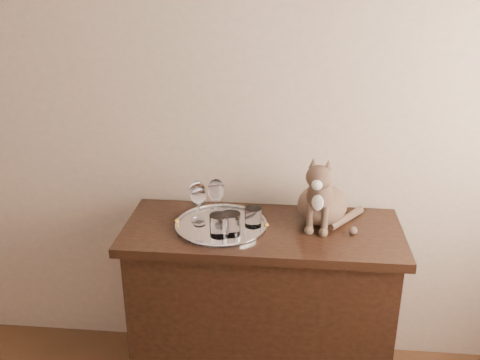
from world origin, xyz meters
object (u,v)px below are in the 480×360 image
object	(u,v)px
tumbler_a	(231,224)
tumbler_b	(219,225)
wine_glass_d	(216,201)
tray	(221,226)
wine_glass_b	(216,198)
cat	(323,187)
sideboard	(261,310)
wine_glass_c	(199,206)
tumbler_c	(253,217)
wine_glass_a	(197,201)

from	to	relation	value
tumbler_a	tumbler_b	xyz separation A→B (m)	(-0.05, -0.02, -0.00)
wine_glass_d	tumbler_b	size ratio (longest dim) A/B	2.19
tray	wine_glass_b	xyz separation A→B (m)	(-0.03, 0.09, 0.09)
wine_glass_b	tumbler_a	bearing A→B (deg)	-63.07
cat	tumbler_b	bearing A→B (deg)	-143.97
tray	cat	xyz separation A→B (m)	(0.43, 0.09, 0.16)
wine_glass_d	tumbler_a	distance (m)	0.14
sideboard	wine_glass_c	distance (m)	0.59
sideboard	wine_glass_b	world-z (taller)	wine_glass_b
tumbler_a	tumbler_b	bearing A→B (deg)	-159.21
sideboard	wine_glass_c	size ratio (longest dim) A/B	7.04
cat	tumbler_c	bearing A→B (deg)	-151.24
sideboard	wine_glass_d	distance (m)	0.57
sideboard	tumbler_c	bearing A→B (deg)	-178.83
wine_glass_a	tumbler_a	distance (m)	0.20
tray	wine_glass_d	size ratio (longest dim) A/B	1.97
sideboard	cat	distance (m)	0.65
sideboard	tumbler_a	distance (m)	0.50
wine_glass_b	cat	distance (m)	0.47
tumbler_a	wine_glass_d	bearing A→B (deg)	126.44
tumbler_c	tumbler_a	bearing A→B (deg)	-136.04
tumbler_b	cat	size ratio (longest dim) A/B	0.28
tumbler_c	cat	distance (m)	0.33
wine_glass_c	tumbler_a	world-z (taller)	wine_glass_c
wine_glass_a	cat	world-z (taller)	cat
tumbler_c	sideboard	bearing A→B (deg)	1.17
sideboard	tumbler_a	world-z (taller)	tumbler_a
sideboard	wine_glass_a	size ratio (longest dim) A/B	6.34
wine_glass_b	tumbler_a	world-z (taller)	wine_glass_b
wine_glass_c	tumbler_a	bearing A→B (deg)	-28.20
wine_glass_d	cat	distance (m)	0.47
sideboard	wine_glass_c	world-z (taller)	wine_glass_c
wine_glass_b	wine_glass_d	distance (m)	0.06
tumbler_b	tumbler_c	bearing A→B (deg)	37.36
wine_glass_a	wine_glass_b	world-z (taller)	wine_glass_a
tray	tumbler_c	bearing A→B (deg)	3.02
sideboard	tumbler_b	distance (m)	0.52
tray	cat	distance (m)	0.47
sideboard	wine_glass_d	size ratio (longest dim) A/B	5.91
tumbler_a	tray	bearing A→B (deg)	123.60
wine_glass_c	wine_glass_d	size ratio (longest dim) A/B	0.84
wine_glass_d	tumbler_c	size ratio (longest dim) A/B	2.44
cat	wine_glass_c	bearing A→B (deg)	-157.80
wine_glass_a	tumbler_c	world-z (taller)	wine_glass_a
sideboard	wine_glass_c	xyz separation A→B (m)	(-0.27, -0.01, 0.52)
wine_glass_d	wine_glass_b	bearing A→B (deg)	97.18
wine_glass_a	tumbler_c	distance (m)	0.25
wine_glass_c	sideboard	bearing A→B (deg)	1.11
tumbler_b	cat	bearing A→B (deg)	23.65
cat	wine_glass_a	bearing A→B (deg)	-161.24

